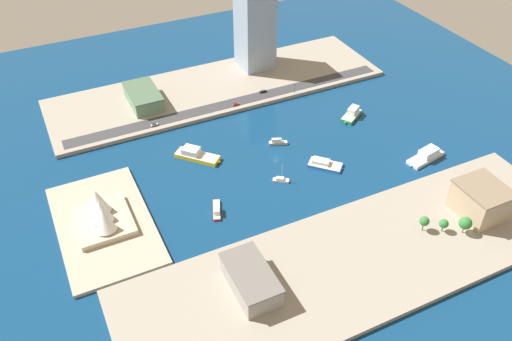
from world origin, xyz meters
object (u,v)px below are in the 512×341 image
object	(u,v)px
tower_tall_glass	(255,29)
apartment_midrise_tan	(481,200)
catamaran_blue	(324,164)
sedan_silver	(154,125)
terminal_long_green	(143,97)
ferry_green_doubledeck	(352,114)
ferry_yellow_fast	(196,155)
carpark_squat_concrete	(251,280)
suv_black	(263,91)
tugboat_red	(217,210)
opera_landmark	(102,214)
pickup_red	(235,104)
traffic_light_waterfront	(295,87)
sailboat_small_white	(281,180)
yacht_sleek_gray	(278,142)
ferry_white_commuter	(427,155)

from	to	relation	value
tower_tall_glass	apartment_midrise_tan	size ratio (longest dim) A/B	2.29
catamaran_blue	sedan_silver	distance (m)	112.74
terminal_long_green	sedan_silver	size ratio (longest dim) A/B	7.43
ferry_green_doubledeck	ferry_yellow_fast	size ratio (longest dim) A/B	0.77
carpark_squat_concrete	sedan_silver	size ratio (longest dim) A/B	6.93
ferry_yellow_fast	catamaran_blue	world-z (taller)	ferry_yellow_fast
carpark_squat_concrete	sedan_silver	distance (m)	145.40
ferry_green_doubledeck	suv_black	bearing A→B (deg)	39.30
tugboat_red	opera_landmark	bearing A→B (deg)	74.33
opera_landmark	tower_tall_glass	bearing A→B (deg)	-50.19
catamaran_blue	terminal_long_green	distance (m)	134.36
ferry_yellow_fast	pickup_red	distance (m)	59.88
pickup_red	traffic_light_waterfront	bearing A→B (deg)	-93.87
tugboat_red	sedan_silver	xyz separation A→B (m)	(89.68, 6.44, 2.08)
catamaran_blue	pickup_red	size ratio (longest dim) A/B	4.42
sailboat_small_white	sedan_silver	world-z (taller)	sailboat_small_white
suv_black	opera_landmark	distance (m)	154.87
sedan_silver	apartment_midrise_tan	bearing A→B (deg)	-139.70
traffic_light_waterfront	terminal_long_green	bearing A→B (deg)	71.96
sailboat_small_white	terminal_long_green	world-z (taller)	terminal_long_green
ferry_yellow_fast	sailboat_small_white	bearing A→B (deg)	-139.02
ferry_yellow_fast	tugboat_red	bearing A→B (deg)	172.18
apartment_midrise_tan	traffic_light_waterfront	world-z (taller)	apartment_midrise_tan
ferry_yellow_fast	apartment_midrise_tan	size ratio (longest dim) A/B	1.00
sailboat_small_white	yacht_sleek_gray	bearing A→B (deg)	-24.80
ferry_green_doubledeck	sailboat_small_white	distance (m)	83.45
sailboat_small_white	yacht_sleek_gray	size ratio (longest dim) A/B	0.95
suv_black	sedan_silver	world-z (taller)	sedan_silver
tugboat_red	ferry_white_commuter	xyz separation A→B (m)	(-11.52, -131.54, 1.00)
pickup_red	traffic_light_waterfront	xyz separation A→B (m)	(-3.00, -44.34, 3.40)
sedan_silver	tugboat_red	bearing A→B (deg)	-175.89
suv_black	pickup_red	size ratio (longest dim) A/B	1.10
sailboat_small_white	tugboat_red	bearing A→B (deg)	100.06
ferry_green_doubledeck	terminal_long_green	size ratio (longest dim) A/B	0.56
suv_black	carpark_squat_concrete	bearing A→B (deg)	151.88
tugboat_red	tower_tall_glass	xyz separation A→B (m)	(136.40, -88.04, 30.50)
ferry_white_commuter	suv_black	size ratio (longest dim) A/B	5.33
sedan_silver	catamaran_blue	bearing A→B (deg)	-135.64
tower_tall_glass	carpark_squat_concrete	xyz separation A→B (m)	(-192.05, 94.03, -23.74)
terminal_long_green	apartment_midrise_tan	size ratio (longest dim) A/B	1.37
traffic_light_waterfront	catamaran_blue	bearing A→B (deg)	163.62
apartment_midrise_tan	opera_landmark	bearing A→B (deg)	66.40
yacht_sleek_gray	suv_black	world-z (taller)	yacht_sleek_gray
yacht_sleek_gray	suv_black	distance (m)	59.10
sailboat_small_white	traffic_light_waterfront	size ratio (longest dim) A/B	1.84
opera_landmark	sedan_silver	bearing A→B (deg)	-34.19
tugboat_red	traffic_light_waterfront	size ratio (longest dim) A/B	2.56
tugboat_red	apartment_midrise_tan	world-z (taller)	apartment_midrise_tan
tugboat_red	pickup_red	bearing A→B (deg)	-29.56
ferry_white_commuter	pickup_red	xyz separation A→B (m)	(101.13, 80.73, 1.14)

